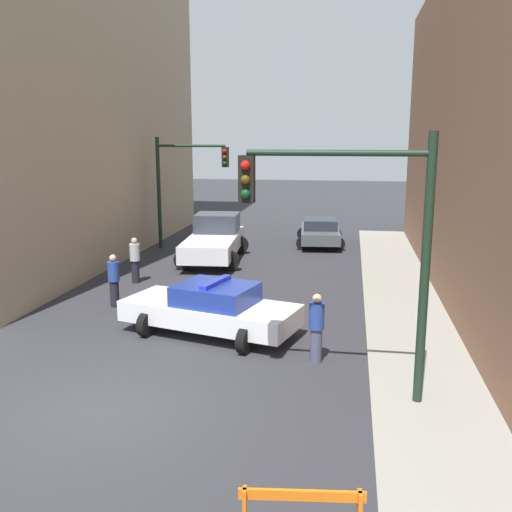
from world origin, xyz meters
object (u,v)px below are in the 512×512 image
at_px(traffic_light_near, 363,228).
at_px(barrier_mid, 302,510).
at_px(parked_car_near, 320,231).
at_px(pedestrian_sidewalk, 316,327).
at_px(police_car, 211,309).
at_px(pedestrian_corner, 135,260).
at_px(traffic_light_far, 181,177).
at_px(white_truck, 214,239).
at_px(pedestrian_crossing, 114,280).

height_order(traffic_light_near, barrier_mid, traffic_light_near).
height_order(parked_car_near, pedestrian_sidewalk, pedestrian_sidewalk).
distance_m(police_car, barrier_mid, 8.41).
xyz_separation_m(traffic_light_near, parked_car_near, (-1.68, 16.83, -2.86)).
distance_m(parked_car_near, pedestrian_sidewalk, 14.88).
relative_size(traffic_light_near, pedestrian_corner, 3.13).
relative_size(traffic_light_far, police_car, 1.04).
relative_size(pedestrian_sidewalk, barrier_mid, 1.04).
bearing_deg(white_truck, traffic_light_near, -69.13).
distance_m(parked_car_near, pedestrian_crossing, 12.78).
relative_size(police_car, pedestrian_corner, 3.03).
relative_size(parked_car_near, pedestrian_corner, 2.67).
bearing_deg(traffic_light_far, police_car, -69.75).
height_order(traffic_light_far, pedestrian_crossing, traffic_light_far).
bearing_deg(white_truck, pedestrian_sidewalk, -69.20).
bearing_deg(white_truck, pedestrian_crossing, -105.95).
relative_size(traffic_light_near, white_truck, 0.94).
bearing_deg(parked_car_near, police_car, -103.61).
height_order(pedestrian_corner, barrier_mid, pedestrian_corner).
height_order(pedestrian_corner, pedestrian_sidewalk, same).
bearing_deg(police_car, barrier_mid, -142.96).
bearing_deg(police_car, pedestrian_sidewalk, -101.13).
distance_m(pedestrian_crossing, barrier_mid, 11.91).
distance_m(traffic_light_near, police_car, 5.84).
bearing_deg(pedestrian_sidewalk, pedestrian_corner, 93.51).
height_order(pedestrian_sidewalk, barrier_mid, pedestrian_sidewalk).
distance_m(traffic_light_far, pedestrian_crossing, 9.75).
relative_size(parked_car_near, pedestrian_sidewalk, 2.67).
xyz_separation_m(traffic_light_near, white_truck, (-5.96, 12.62, -2.62)).
bearing_deg(traffic_light_far, traffic_light_near, -61.54).
bearing_deg(traffic_light_near, pedestrian_corner, 133.33).
bearing_deg(pedestrian_sidewalk, traffic_light_near, -108.21).
relative_size(pedestrian_corner, barrier_mid, 1.04).
bearing_deg(traffic_light_far, pedestrian_corner, -88.61).
bearing_deg(pedestrian_crossing, barrier_mid, 44.69).
bearing_deg(traffic_light_near, police_car, 138.29).
height_order(traffic_light_far, white_truck, traffic_light_far).
bearing_deg(pedestrian_sidewalk, parked_car_near, 48.97).
height_order(traffic_light_far, parked_car_near, traffic_light_far).
relative_size(police_car, pedestrian_sidewalk, 3.03).
height_order(pedestrian_crossing, pedestrian_corner, same).
height_order(parked_car_near, pedestrian_corner, pedestrian_corner).
relative_size(traffic_light_near, pedestrian_crossing, 3.13).
relative_size(traffic_light_far, pedestrian_sidewalk, 3.13).
bearing_deg(parked_car_near, pedestrian_sidewalk, -91.71).
distance_m(parked_car_near, barrier_mid, 21.27).
bearing_deg(pedestrian_corner, traffic_light_far, -64.67).
xyz_separation_m(pedestrian_corner, pedestrian_sidewalk, (6.93, -6.38, 0.00)).
distance_m(police_car, parked_car_near, 13.59).
bearing_deg(pedestrian_crossing, police_car, 71.25).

